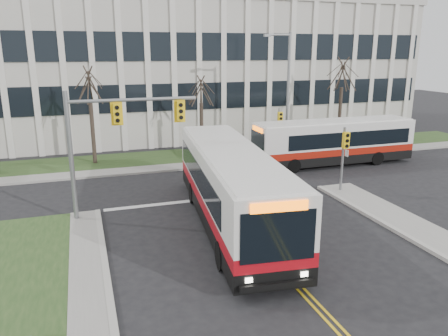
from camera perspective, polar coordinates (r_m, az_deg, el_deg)
ground at (r=17.20m, az=7.12°, el=-12.54°), size 120.00×120.00×0.00m
sidewalk_cross at (r=32.15m, az=3.69°, el=0.95°), size 44.00×1.60×0.14m
building_lawn at (r=34.69m, az=1.97°, el=2.02°), size 44.00×5.00×0.12m
office_building at (r=45.27m, az=-3.33°, el=12.69°), size 40.00×16.00×12.00m
mast_arm_signal at (r=21.20m, az=-15.07°, el=4.60°), size 6.11×0.38×6.20m
signal_pole_near at (r=25.44m, az=15.42°, el=2.24°), size 0.34×0.39×3.80m
signal_pole_far at (r=32.70m, az=7.23°, el=5.46°), size 0.34×0.39×3.80m
streetlight at (r=33.44m, az=8.10°, el=10.30°), size 2.15×0.25×9.20m
directory_sign at (r=33.22m, az=-1.77°, el=3.39°), size 1.50×0.12×2.00m
tree_left at (r=31.79m, az=-17.20°, el=10.11°), size 1.80×1.80×7.70m
tree_mid at (r=33.20m, az=-3.01°, el=9.85°), size 1.80×1.80×6.82m
tree_right at (r=37.91m, az=15.21°, el=11.58°), size 1.80×1.80×8.25m
bus_main at (r=20.19m, az=0.90°, el=-2.68°), size 4.28×13.52×3.54m
bus_cross at (r=31.97m, az=14.11°, el=3.17°), size 11.69×2.57×3.11m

